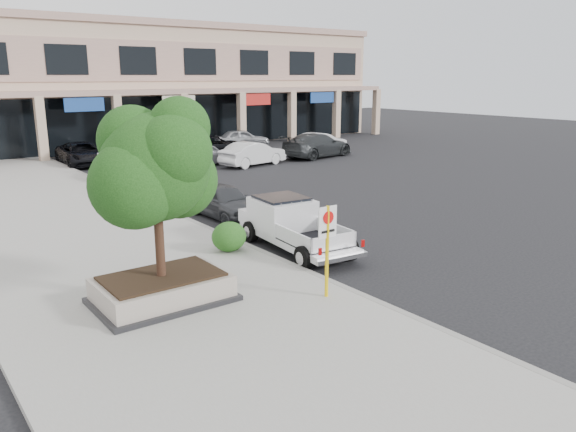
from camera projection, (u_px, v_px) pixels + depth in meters
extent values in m
plane|color=black|center=(359.00, 269.00, 16.29)|extent=(120.00, 120.00, 0.00)
cube|color=gray|center=(101.00, 251.00, 17.74)|extent=(8.00, 52.00, 0.15)
cube|color=gray|center=(211.00, 231.00, 20.04)|extent=(0.20, 52.00, 0.15)
cube|color=tan|center=(145.00, 87.00, 46.26)|extent=(40.00, 10.00, 9.00)
cube|color=#A47E74|center=(141.00, 27.00, 45.10)|extent=(40.40, 10.40, 0.50)
cube|color=#A47E74|center=(178.00, 91.00, 41.57)|extent=(40.00, 2.20, 0.35)
cube|color=tan|center=(376.00, 112.00, 53.04)|extent=(0.55, 0.55, 4.20)
cube|color=black|center=(173.00, 122.00, 42.94)|extent=(39.20, 0.08, 3.90)
cube|color=black|center=(163.00, 299.00, 13.57)|extent=(3.20, 2.20, 0.12)
cube|color=gray|center=(162.00, 287.00, 13.50)|extent=(3.00, 2.00, 0.50)
cube|color=black|center=(162.00, 276.00, 13.43)|extent=(2.70, 1.70, 0.06)
cylinder|color=black|center=(159.00, 231.00, 13.15)|extent=(0.22, 0.22, 2.20)
sphere|color=#14380F|center=(155.00, 167.00, 12.79)|extent=(2.50, 2.50, 2.50)
sphere|color=#14380F|center=(178.00, 179.00, 13.53)|extent=(1.90, 1.90, 1.90)
sphere|color=#14380F|center=(132.00, 140.00, 12.86)|extent=(1.60, 1.60, 1.60)
cylinder|color=yellow|center=(327.00, 252.00, 13.62)|extent=(0.09, 0.09, 2.30)
cube|color=white|center=(328.00, 222.00, 13.44)|extent=(0.55, 0.03, 0.78)
cylinder|color=red|center=(328.00, 218.00, 13.39)|extent=(0.32, 0.02, 0.32)
ellipsoid|color=#1F4D16|center=(229.00, 237.00, 17.36)|extent=(1.10, 0.99, 0.93)
imported|color=#303236|center=(224.00, 201.00, 22.06)|extent=(1.68, 3.97, 1.34)
imported|color=#9FA1A6|center=(169.00, 184.00, 24.86)|extent=(2.06, 4.82, 1.54)
imported|color=white|center=(125.00, 170.00, 29.10)|extent=(2.51, 5.05, 1.41)
imported|color=black|center=(82.00, 154.00, 35.02)|extent=(2.62, 5.22, 1.42)
imported|color=#999CA0|center=(205.00, 154.00, 34.94)|extent=(4.27, 2.26, 1.38)
imported|color=silver|center=(253.00, 154.00, 34.81)|extent=(4.69, 2.39, 1.48)
imported|color=#282B2D|center=(317.00, 145.00, 38.36)|extent=(5.95, 3.23, 1.63)
imported|color=black|center=(215.00, 146.00, 38.43)|extent=(5.66, 3.65, 1.45)
imported|color=#A6A9AE|center=(242.00, 139.00, 43.30)|extent=(4.50, 2.70, 1.44)
imported|color=silver|center=(320.00, 143.00, 40.33)|extent=(4.63, 2.13, 1.47)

